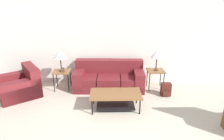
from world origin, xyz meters
name	(u,v)px	position (x,y,z in m)	size (l,w,h in m)	color
wall_back	(111,42)	(0.00, 3.83, 1.30)	(8.99, 0.06, 2.60)	silver
couch	(109,79)	(-0.07, 3.30, 0.30)	(2.06, 0.94, 0.82)	maroon
armchair	(20,86)	(-2.53, 2.89, 0.28)	(1.39, 1.38, 0.80)	maroon
coffee_table	(116,97)	(0.07, 2.09, 0.31)	(1.23, 0.64, 0.42)	brown
side_table_left	(62,73)	(-1.45, 3.26, 0.50)	(0.50, 0.45, 0.57)	brown
side_table_right	(156,72)	(1.30, 3.26, 0.50)	(0.50, 0.45, 0.57)	brown
table_lamp_left	(60,55)	(-1.45, 3.26, 1.06)	(0.36, 0.36, 0.61)	#472D1E
table_lamp_right	(157,54)	(1.30, 3.26, 1.06)	(0.36, 0.36, 0.61)	#472D1E
backpack	(166,90)	(1.49, 2.76, 0.18)	(0.27, 0.25, 0.36)	#4C1E19
picture_frame	(63,70)	(-1.40, 3.20, 0.63)	(0.10, 0.04, 0.13)	#4C3828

